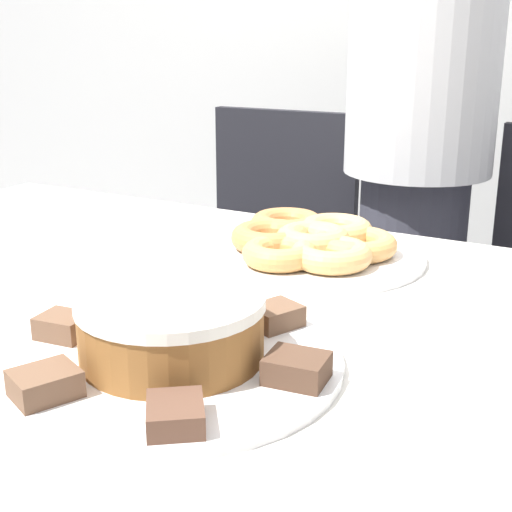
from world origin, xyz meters
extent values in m
cube|color=silver|center=(0.00, 0.00, 0.75)|extent=(1.50, 0.87, 0.03)
cylinder|color=silver|center=(-0.69, 0.38, 0.37)|extent=(0.06, 0.06, 0.74)
cylinder|color=#383842|center=(0.00, 0.87, 0.39)|extent=(0.24, 0.24, 0.79)
cylinder|color=silver|center=(0.00, 0.87, 1.10)|extent=(0.32, 0.32, 0.62)
cylinder|color=black|center=(-0.36, 0.74, 0.01)|extent=(0.44, 0.44, 0.01)
cylinder|color=#262626|center=(-0.36, 0.74, 0.23)|extent=(0.06, 0.06, 0.43)
cube|color=black|center=(-0.36, 0.74, 0.46)|extent=(0.45, 0.45, 0.04)
cube|color=black|center=(-0.37, 0.94, 0.69)|extent=(0.40, 0.04, 0.42)
cylinder|color=white|center=(0.06, -0.16, 0.77)|extent=(0.34, 0.34, 0.01)
cylinder|color=white|center=(0.04, 0.24, 0.77)|extent=(0.33, 0.33, 0.01)
cylinder|color=brown|center=(0.06, -0.16, 0.80)|extent=(0.18, 0.18, 0.05)
cylinder|color=white|center=(0.06, -0.16, 0.84)|extent=(0.19, 0.19, 0.01)
cube|color=brown|center=(-0.07, -0.17, 0.79)|extent=(0.06, 0.05, 0.02)
cube|color=brown|center=(0.01, -0.28, 0.79)|extent=(0.07, 0.07, 0.02)
cube|color=brown|center=(0.14, -0.26, 0.79)|extent=(0.07, 0.07, 0.02)
cube|color=#513828|center=(0.19, -0.14, 0.79)|extent=(0.06, 0.05, 0.03)
cube|color=brown|center=(0.12, -0.04, 0.79)|extent=(0.06, 0.07, 0.02)
cube|color=#513828|center=(-0.02, -0.05, 0.79)|extent=(0.07, 0.07, 0.03)
torus|color=#E5AD66|center=(0.04, 0.24, 0.80)|extent=(0.11, 0.11, 0.04)
torus|color=tan|center=(0.09, 0.26, 0.79)|extent=(0.12, 0.12, 0.03)
torus|color=#E5AD66|center=(0.04, 0.30, 0.80)|extent=(0.11, 0.11, 0.04)
torus|color=#C68447|center=(-0.04, 0.30, 0.79)|extent=(0.12, 0.12, 0.04)
torus|color=#C68447|center=(-0.03, 0.22, 0.79)|extent=(0.12, 0.12, 0.04)
torus|color=tan|center=(0.02, 0.16, 0.79)|extent=(0.11, 0.11, 0.03)
torus|color=#E5AD66|center=(0.09, 0.19, 0.79)|extent=(0.11, 0.11, 0.03)
camera|label=1|loc=(0.45, -0.68, 1.09)|focal=50.00mm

